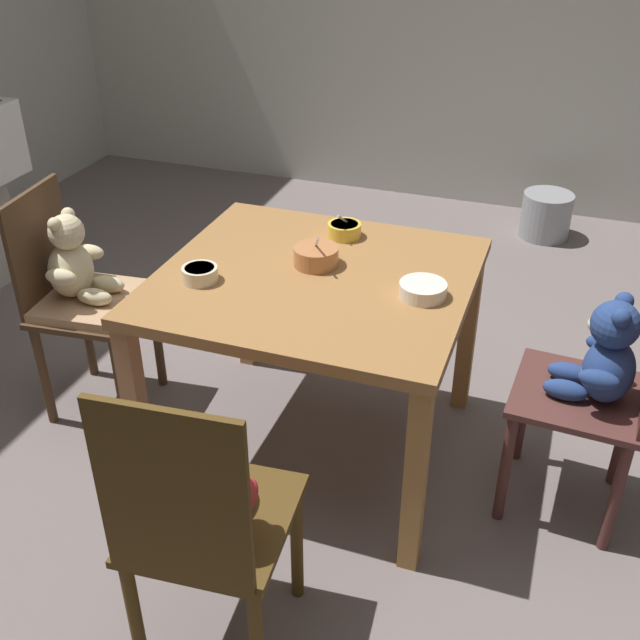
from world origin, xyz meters
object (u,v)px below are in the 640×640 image
Objects in this scene: porridge_bowl_terracotta_center at (316,256)px; porridge_bowl_yellow_far_center at (344,230)px; porridge_bowl_white_near_right at (423,290)px; teddy_chair_near_front at (202,503)px; dining_table at (315,300)px; teddy_chair_near_left at (79,284)px; teddy_chair_near_right at (603,374)px; porridge_bowl_cream_near_left at (200,274)px; metal_pail at (546,215)px.

porridge_bowl_terracotta_center is 0.24m from porridge_bowl_yellow_far_center.
porridge_bowl_terracotta_center reaches higher than porridge_bowl_white_near_right.
porridge_bowl_yellow_far_center is (-0.03, 1.20, 0.19)m from teddy_chair_near_front.
teddy_chair_near_left is at bearing -178.05° from dining_table.
teddy_chair_near_right is 1.82m from teddy_chair_near_left.
dining_table is at bearing 176.54° from porridge_bowl_white_near_right.
teddy_chair_near_left is 0.62m from porridge_bowl_cream_near_left.
teddy_chair_near_right is at bearing 0.47° from dining_table.
teddy_chair_near_front is (0.94, -0.86, 0.02)m from teddy_chair_near_left.
teddy_chair_near_right is 2.20m from metal_pail.
teddy_chair_near_front is 3.35× the size of metal_pail.
porridge_bowl_terracotta_center is 2.26m from metal_pail.
porridge_bowl_cream_near_left is 0.70m from porridge_bowl_white_near_right.
dining_table is at bearing -89.96° from porridge_bowl_yellow_far_center.
teddy_chair_near_left is 0.94× the size of teddy_chair_near_front.
dining_table reaches higher than metal_pail.
porridge_bowl_cream_near_left is (-0.33, -0.16, 0.12)m from dining_table.
porridge_bowl_cream_near_left reaches higher than porridge_bowl_white_near_right.
dining_table is 1.14× the size of teddy_chair_near_right.
teddy_chair_near_right is at bearing -3.73° from porridge_bowl_terracotta_center.
teddy_chair_near_right is 5.73× the size of porridge_bowl_terracotta_center.
metal_pail is (0.62, 2.15, -0.49)m from dining_table.
teddy_chair_near_left is 0.92m from porridge_bowl_terracotta_center.
metal_pail is at bearing 71.47° from porridge_bowl_yellow_far_center.
porridge_bowl_white_near_right is at bearing -3.46° from dining_table.
porridge_bowl_terracotta_center is 0.39m from porridge_bowl_white_near_right.
metal_pail is at bearing -78.49° from teddy_chair_near_right.
porridge_bowl_white_near_right is 2.27m from metal_pail.
teddy_chair_near_right is 6.84× the size of porridge_bowl_yellow_far_center.
porridge_bowl_yellow_far_center reaches higher than porridge_bowl_white_near_right.
teddy_chair_near_front is at bearing 48.92° from teddy_chair_near_right.
teddy_chair_near_front reaches higher than teddy_chair_near_left.
teddy_chair_near_left is 1.27m from teddy_chair_near_front.
porridge_bowl_white_near_right is at bearing -42.62° from porridge_bowl_yellow_far_center.
porridge_bowl_yellow_far_center is 0.46× the size of metal_pail.
teddy_chair_near_front is at bearing -48.16° from teddy_chair_near_left.
porridge_bowl_cream_near_left is 0.75× the size of porridge_bowl_terracotta_center.
dining_table is 0.33m from porridge_bowl_yellow_far_center.
teddy_chair_near_left is at bearing 167.60° from porridge_bowl_cream_near_left.
dining_table is 0.38m from porridge_bowl_white_near_right.
porridge_bowl_terracotta_center is at bearing -1.59° from teddy_chair_near_front.
porridge_bowl_cream_near_left is (0.58, -0.13, 0.21)m from teddy_chair_near_left.
porridge_bowl_white_near_right is (1.26, 0.01, 0.21)m from teddy_chair_near_left.
teddy_chair_near_front is 1.21m from porridge_bowl_yellow_far_center.
teddy_chair_near_front is 7.32× the size of porridge_bowl_yellow_far_center.
teddy_chair_near_front is at bearing -88.42° from porridge_bowl_yellow_far_center.
porridge_bowl_terracotta_center reaches higher than porridge_bowl_yellow_far_center.
teddy_chair_near_left is at bearing -179.59° from porridge_bowl_white_near_right.
dining_table is 3.57× the size of metal_pail.
dining_table is 0.92m from teddy_chair_near_right.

